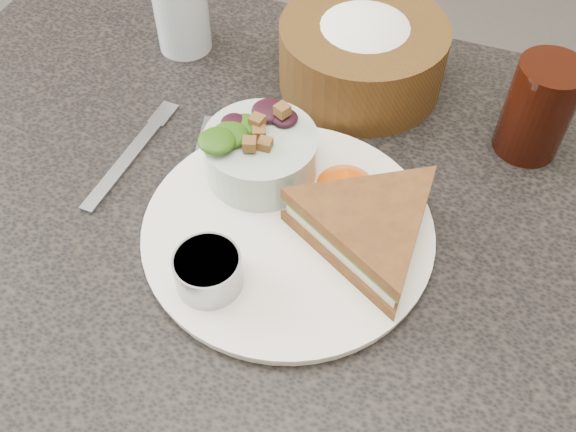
% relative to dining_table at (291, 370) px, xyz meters
% --- Properties ---
extents(dining_table, '(1.00, 0.70, 0.75)m').
position_rel_dining_table_xyz_m(dining_table, '(0.00, 0.00, 0.00)').
color(dining_table, black).
rests_on(dining_table, floor).
extents(dinner_plate, '(0.29, 0.29, 0.01)m').
position_rel_dining_table_xyz_m(dinner_plate, '(0.01, -0.03, 0.38)').
color(dinner_plate, white).
rests_on(dinner_plate, dining_table).
extents(sandwich, '(0.24, 0.24, 0.05)m').
position_rel_dining_table_xyz_m(sandwich, '(0.08, -0.02, 0.41)').
color(sandwich, brown).
rests_on(sandwich, dinner_plate).
extents(salad_bowl, '(0.12, 0.12, 0.07)m').
position_rel_dining_table_xyz_m(salad_bowl, '(-0.05, 0.03, 0.42)').
color(salad_bowl, '#A4B9AD').
rests_on(salad_bowl, dinner_plate).
extents(dressing_ramekin, '(0.08, 0.08, 0.04)m').
position_rel_dining_table_xyz_m(dressing_ramekin, '(-0.04, -0.11, 0.41)').
color(dressing_ramekin, gray).
rests_on(dressing_ramekin, dinner_plate).
extents(orange_wedge, '(0.09, 0.09, 0.03)m').
position_rel_dining_table_xyz_m(orange_wedge, '(0.04, 0.04, 0.40)').
color(orange_wedge, '#FF5A08').
rests_on(orange_wedge, dinner_plate).
extents(fork, '(0.02, 0.16, 0.00)m').
position_rel_dining_table_xyz_m(fork, '(-0.20, 0.00, 0.38)').
color(fork, '#9CA1AA').
rests_on(fork, dining_table).
extents(knife, '(0.06, 0.18, 0.00)m').
position_rel_dining_table_xyz_m(knife, '(-0.12, 0.01, 0.38)').
color(knife, '#9BA1AA').
rests_on(knife, dining_table).
extents(bread_basket, '(0.26, 0.26, 0.11)m').
position_rel_dining_table_xyz_m(bread_basket, '(0.01, 0.22, 0.43)').
color(bread_basket, brown).
rests_on(bread_basket, dining_table).
extents(cola_glass, '(0.08, 0.08, 0.12)m').
position_rel_dining_table_xyz_m(cola_glass, '(0.21, 0.18, 0.44)').
color(cola_glass, black).
rests_on(cola_glass, dining_table).
extents(water_glass, '(0.07, 0.07, 0.10)m').
position_rel_dining_table_xyz_m(water_glass, '(-0.23, 0.21, 0.43)').
color(water_glass, silver).
rests_on(water_glass, dining_table).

